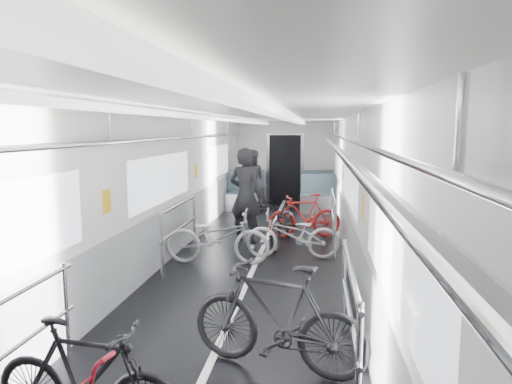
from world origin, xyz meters
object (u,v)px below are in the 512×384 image
bike_aisle (284,223)px  person_standing (246,195)px  bike_right_near (277,317)px  bike_right_far (304,216)px  bike_right_mid (292,234)px  bike_left_far (218,237)px  bike_left_mid (87,380)px  person_seated (251,180)px

bike_aisle → person_standing: bearing=-177.3°
bike_right_near → bike_right_far: 5.14m
bike_right_mid → bike_aisle: bike_aisle is taller
bike_right_mid → bike_right_near: bearing=-2.6°
bike_left_far → bike_left_mid: bearing=178.0°
bike_left_mid → bike_left_far: bike_left_far is taller
bike_left_mid → bike_right_mid: size_ratio=0.93×
bike_left_mid → person_seated: (-0.18, 9.32, 0.38)m
bike_left_far → person_standing: size_ratio=0.92×
bike_right_near → bike_aisle: bike_right_near is taller
bike_aisle → person_standing: 0.91m
bike_right_far → bike_aisle: (-0.37, -0.58, -0.03)m
person_standing → bike_right_near: bearing=121.9°
bike_left_mid → bike_right_far: size_ratio=0.98×
bike_left_mid → person_seated: size_ratio=0.90×
bike_right_near → bike_right_mid: 3.66m
bike_left_far → bike_right_mid: bike_left_far is taller
person_seated → bike_aisle: bearing=109.9°
bike_right_mid → bike_right_far: size_ratio=1.05×
bike_right_mid → bike_left_mid: bearing=-17.5°
bike_right_mid → person_seated: size_ratio=0.96×
bike_left_far → bike_right_near: bearing=-160.6°
bike_left_far → bike_right_mid: (1.19, 0.47, -0.03)m
bike_right_near → bike_right_mid: (-0.06, 3.66, -0.09)m
bike_left_mid → bike_right_far: bike_right_far is taller
bike_right_near → person_seated: size_ratio=1.03×
bike_left_far → bike_right_mid: bearing=-70.4°
bike_right_near → bike_aisle: size_ratio=1.06×
bike_left_far → person_seated: (-0.17, 5.02, 0.37)m
bike_left_mid → bike_right_mid: 4.92m
bike_left_mid → bike_right_mid: bike_left_mid is taller
person_standing → person_seated: person_standing is taller
bike_left_mid → bike_right_far: bearing=-6.3°
person_seated → person_standing: bearing=98.8°
bike_left_far → person_seated: bearing=-0.1°
bike_right_far → bike_left_mid: bearing=-27.9°
bike_left_mid → person_standing: (0.23, 5.77, 0.48)m
bike_right_far → person_standing: (-1.12, -0.48, 0.47)m
bike_right_far → bike_aisle: bike_right_far is taller
bike_right_mid → person_standing: 1.48m
bike_aisle → person_seated: size_ratio=0.97×
person_standing → bike_left_far: bearing=100.6°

